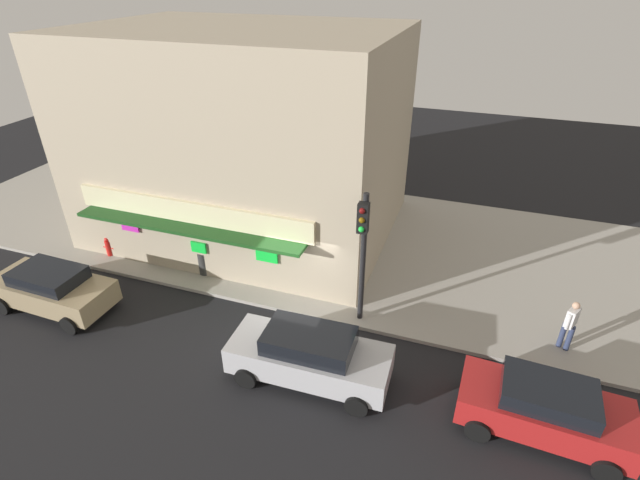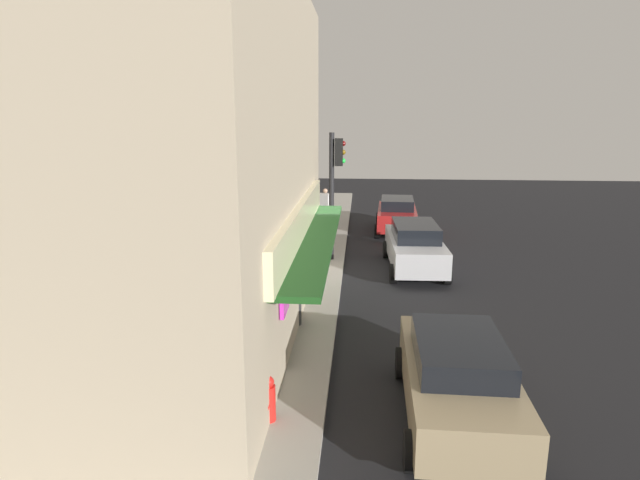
% 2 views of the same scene
% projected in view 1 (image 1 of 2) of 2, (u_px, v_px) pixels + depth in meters
% --- Properties ---
extents(ground_plane, '(57.33, 57.33, 0.00)m').
position_uv_depth(ground_plane, '(294.00, 315.00, 16.17)').
color(ground_plane, black).
extents(sidewalk, '(38.22, 10.68, 0.13)m').
position_uv_depth(sidewalk, '(340.00, 239.00, 20.49)').
color(sidewalk, '#A39E93').
rests_on(sidewalk, ground_plane).
extents(corner_building, '(12.23, 9.84, 8.28)m').
position_uv_depth(corner_building, '(246.00, 135.00, 19.60)').
color(corner_building, tan).
rests_on(corner_building, sidewalk).
extents(traffic_light, '(0.32, 0.58, 4.56)m').
position_uv_depth(traffic_light, '(363.00, 244.00, 14.30)').
color(traffic_light, black).
rests_on(traffic_light, sidewalk).
extents(fire_hydrant, '(0.50, 0.26, 0.82)m').
position_uv_depth(fire_hydrant, '(109.00, 246.00, 19.08)').
color(fire_hydrant, red).
rests_on(fire_hydrant, sidewalk).
extents(trash_can, '(0.51, 0.51, 0.91)m').
position_uv_depth(trash_can, '(205.00, 262.00, 17.96)').
color(trash_can, '#2D2D2D').
rests_on(trash_can, sidewalk).
extents(pedestrian, '(0.42, 0.58, 1.74)m').
position_uv_depth(pedestrian, '(570.00, 323.00, 14.13)').
color(pedestrian, navy).
rests_on(pedestrian, sidewalk).
extents(potted_plant_by_doorway, '(0.62, 0.62, 0.91)m').
position_uv_depth(potted_plant_by_doorway, '(185.00, 243.00, 19.05)').
color(potted_plant_by_doorway, '#59595B').
rests_on(potted_plant_by_doorway, sidewalk).
extents(potted_plant_by_window, '(0.74, 0.74, 1.05)m').
position_uv_depth(potted_plant_by_window, '(280.00, 256.00, 18.09)').
color(potted_plant_by_window, gray).
rests_on(potted_plant_by_window, sidewalk).
extents(parked_car_tan, '(4.25, 2.05, 1.55)m').
position_uv_depth(parked_car_tan, '(52.00, 288.00, 16.14)').
color(parked_car_tan, '#9E8966').
rests_on(parked_car_tan, ground_plane).
extents(parked_car_red, '(4.18, 2.11, 1.58)m').
position_uv_depth(parked_car_red, '(544.00, 408.00, 11.76)').
color(parked_car_red, '#AD1E1E').
rests_on(parked_car_red, ground_plane).
extents(parked_car_silver, '(4.62, 2.04, 1.66)m').
position_uv_depth(parked_car_silver, '(309.00, 355.00, 13.31)').
color(parked_car_silver, '#B7B7BC').
rests_on(parked_car_silver, ground_plane).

